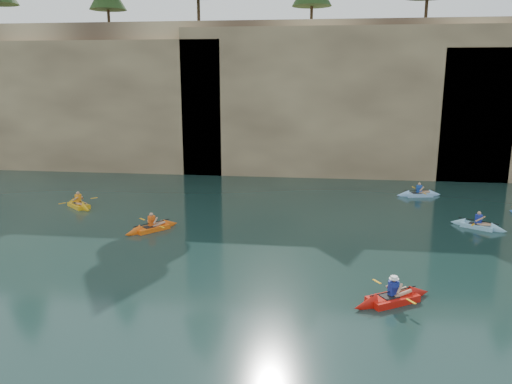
# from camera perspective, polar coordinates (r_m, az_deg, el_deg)

# --- Properties ---
(ground) EXTENTS (160.00, 160.00, 0.00)m
(ground) POSITION_cam_1_polar(r_m,az_deg,el_deg) (17.48, 5.00, -12.49)
(ground) COLOR black
(ground) RESTS_ON ground
(cliff) EXTENTS (70.00, 16.00, 12.00)m
(cliff) POSITION_cam_1_polar(r_m,az_deg,el_deg) (45.78, 6.88, 11.13)
(cliff) COLOR tan
(cliff) RESTS_ON ground
(cliff_slab_west) EXTENTS (26.00, 2.40, 10.56)m
(cliff_slab_west) POSITION_cam_1_polar(r_m,az_deg,el_deg) (43.58, -21.00, 9.32)
(cliff_slab_west) COLOR tan
(cliff_slab_west) RESTS_ON ground
(cliff_slab_center) EXTENTS (24.00, 2.40, 11.40)m
(cliff_slab_center) POSITION_cam_1_polar(r_m,az_deg,el_deg) (38.42, 9.75, 10.21)
(cliff_slab_center) COLOR tan
(cliff_slab_center) RESTS_ON ground
(sea_cave_west) EXTENTS (4.50, 1.00, 4.00)m
(sea_cave_west) POSITION_cam_1_polar(r_m,az_deg,el_deg) (42.39, -18.66, 4.95)
(sea_cave_west) COLOR black
(sea_cave_west) RESTS_ON ground
(sea_cave_center) EXTENTS (3.50, 1.00, 3.20)m
(sea_cave_center) POSITION_cam_1_polar(r_m,az_deg,el_deg) (38.44, 0.55, 4.25)
(sea_cave_center) COLOR black
(sea_cave_center) RESTS_ON ground
(sea_cave_east) EXTENTS (5.00, 1.00, 4.50)m
(sea_cave_east) POSITION_cam_1_polar(r_m,az_deg,el_deg) (39.23, 21.37, 4.49)
(sea_cave_east) COLOR black
(sea_cave_east) RESTS_ON ground
(main_kayaker) EXTENTS (3.07, 2.31, 1.18)m
(main_kayaker) POSITION_cam_1_polar(r_m,az_deg,el_deg) (17.99, 15.35, -11.61)
(main_kayaker) COLOR red
(main_kayaker) RESTS_ON ground
(kayaker_orange) EXTENTS (2.46, 2.75, 1.14)m
(kayaker_orange) POSITION_cam_1_polar(r_m,az_deg,el_deg) (25.50, -11.80, -4.02)
(kayaker_orange) COLOR #F9600F
(kayaker_orange) RESTS_ON ground
(kayaker_ltblue_near) EXTENTS (2.70, 2.04, 1.09)m
(kayaker_ltblue_near) POSITION_cam_1_polar(r_m,az_deg,el_deg) (27.74, 24.03, -3.52)
(kayaker_ltblue_near) COLOR #89C4E6
(kayaker_ltblue_near) RESTS_ON ground
(kayaker_yellow) EXTENTS (2.64, 2.42, 1.18)m
(kayaker_yellow) POSITION_cam_1_polar(r_m,az_deg,el_deg) (31.11, -19.59, -1.39)
(kayaker_yellow) COLOR gold
(kayaker_yellow) RESTS_ON ground
(kayaker_ltblue_mid) EXTENTS (3.02, 2.19, 1.12)m
(kayaker_ltblue_mid) POSITION_cam_1_polar(r_m,az_deg,el_deg) (33.64, 18.10, -0.23)
(kayaker_ltblue_mid) COLOR #8EBEEE
(kayaker_ltblue_mid) RESTS_ON ground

